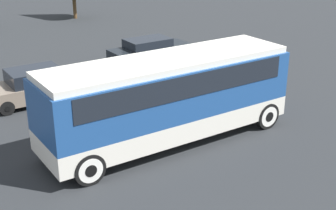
% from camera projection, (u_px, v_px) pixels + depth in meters
% --- Properties ---
extents(ground_plane, '(120.00, 120.00, 0.00)m').
position_uv_depth(ground_plane, '(168.00, 141.00, 17.07)').
color(ground_plane, '#26282B').
extents(tour_bus, '(9.26, 2.62, 3.14)m').
position_uv_depth(tour_bus, '(170.00, 92.00, 16.42)').
color(tour_bus, silver).
rests_on(tour_bus, ground_plane).
extents(parked_car_near, '(4.44, 1.86, 1.42)m').
position_uv_depth(parked_car_near, '(135.00, 76.00, 21.86)').
color(parked_car_near, '#2D5638').
rests_on(parked_car_near, ground_plane).
extents(parked_car_mid, '(4.74, 1.80, 1.35)m').
position_uv_depth(parked_car_mid, '(150.00, 50.00, 26.32)').
color(parked_car_mid, black).
rests_on(parked_car_mid, ground_plane).
extents(parked_car_far, '(4.28, 1.94, 1.50)m').
position_uv_depth(parked_car_far, '(38.00, 85.00, 20.57)').
color(parked_car_far, '#7A6B5B').
rests_on(parked_car_far, ground_plane).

